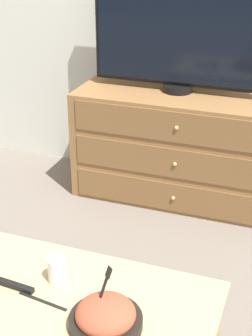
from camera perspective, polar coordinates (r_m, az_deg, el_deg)
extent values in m
plane|color=#70665B|center=(3.35, 8.60, -1.35)|extent=(12.00, 12.00, 0.00)
cube|color=olive|center=(3.01, 6.54, 2.20)|extent=(1.27, 0.43, 0.64)
cube|color=brown|center=(2.91, 5.27, -3.29)|extent=(1.17, 0.01, 0.17)
sphere|color=tan|center=(2.91, 5.24, -3.35)|extent=(0.02, 0.02, 0.02)
cube|color=brown|center=(2.82, 5.45, 0.47)|extent=(1.17, 0.01, 0.17)
sphere|color=tan|center=(2.81, 5.42, 0.42)|extent=(0.02, 0.02, 0.02)
cube|color=brown|center=(2.73, 5.64, 4.48)|extent=(1.17, 0.01, 0.17)
sphere|color=tan|center=(2.73, 5.60, 4.44)|extent=(0.02, 0.02, 0.02)
cylinder|color=black|center=(2.96, 5.75, 8.80)|extent=(0.17, 0.17, 0.04)
cube|color=black|center=(2.88, 6.10, 15.16)|extent=(0.98, 0.04, 0.63)
cube|color=black|center=(2.86, 5.99, 15.08)|extent=(0.94, 0.01, 0.59)
cube|color=tan|center=(1.75, -6.20, -15.62)|extent=(0.94, 0.64, 0.02)
cylinder|color=tan|center=(2.23, -13.00, -11.93)|extent=(0.04, 0.04, 0.37)
cylinder|color=tan|center=(1.98, 9.70, -17.37)|extent=(0.04, 0.04, 0.37)
cylinder|color=black|center=(1.67, -2.25, -16.65)|extent=(0.23, 0.23, 0.04)
ellipsoid|color=#AD4C33|center=(1.65, -2.27, -15.88)|extent=(0.19, 0.19, 0.10)
cube|color=black|center=(1.64, -2.80, -13.97)|extent=(0.05, 0.05, 0.16)
cube|color=black|center=(1.60, -1.93, -11.49)|extent=(0.03, 0.03, 0.03)
cylinder|color=#9E6638|center=(1.85, -7.64, -11.58)|extent=(0.06, 0.06, 0.06)
cylinder|color=white|center=(1.84, -7.67, -11.14)|extent=(0.06, 0.06, 0.09)
cube|color=black|center=(1.78, -9.22, -14.36)|extent=(0.19, 0.03, 0.01)
cube|color=black|center=(1.86, -12.35, -12.58)|extent=(0.16, 0.04, 0.02)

